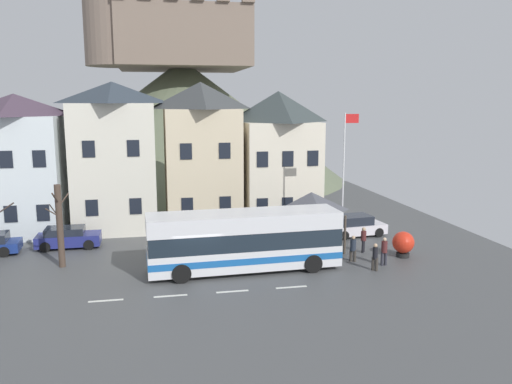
{
  "coord_description": "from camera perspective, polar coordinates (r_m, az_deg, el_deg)",
  "views": [
    {
      "loc": [
        -2.14,
        -26.48,
        9.23
      ],
      "look_at": [
        3.91,
        3.55,
        3.83
      ],
      "focal_mm": 36.39,
      "sensor_mm": 36.0,
      "label": 1
    }
  ],
  "objects": [
    {
      "name": "transit_bus",
      "position": [
        28.48,
        -1.29,
        -5.44
      ],
      "size": [
        10.61,
        3.04,
        3.27
      ],
      "rotation": [
        0.0,
        0.0,
        0.04
      ],
      "color": "silver",
      "rests_on": "ground_plane"
    },
    {
      "name": "pedestrian_00",
      "position": [
        30.76,
        10.62,
        -6.06
      ],
      "size": [
        0.35,
        0.34,
        1.54
      ],
      "color": "#38332D",
      "rests_on": "ground_plane"
    },
    {
      "name": "parked_car_00",
      "position": [
        35.21,
        -19.98,
        -4.72
      ],
      "size": [
        3.93,
        1.85,
        1.32
      ],
      "rotation": [
        0.0,
        0.0,
        0.01
      ],
      "color": "navy",
      "rests_on": "ground_plane"
    },
    {
      "name": "townhouse_02",
      "position": [
        38.7,
        -6.0,
        4.1
      ],
      "size": [
        5.32,
        5.76,
        10.59
      ],
      "color": "beige",
      "rests_on": "ground_plane"
    },
    {
      "name": "ground_plane",
      "position": [
        28.14,
        -6.47,
        -9.28
      ],
      "size": [
        40.0,
        60.0,
        0.07
      ],
      "color": "#4B4C4E"
    },
    {
      "name": "bus_shelter",
      "position": [
        32.62,
        6.09,
        -1.1
      ],
      "size": [
        3.6,
        3.6,
        3.61
      ],
      "color": "#473D33",
      "rests_on": "ground_plane"
    },
    {
      "name": "townhouse_03",
      "position": [
        39.8,
        2.43,
        3.85
      ],
      "size": [
        5.55,
        5.95,
        9.95
      ],
      "color": "beige",
      "rests_on": "ground_plane"
    },
    {
      "name": "parked_car_01",
      "position": [
        36.62,
        10.8,
        -3.66
      ],
      "size": [
        4.18,
        2.36,
        1.44
      ],
      "rotation": [
        0.0,
        0.0,
        0.11
      ],
      "color": "silver",
      "rests_on": "ground_plane"
    },
    {
      "name": "pedestrian_03",
      "position": [
        32.67,
        11.74,
        -4.95
      ],
      "size": [
        0.32,
        0.32,
        1.58
      ],
      "color": "black",
      "rests_on": "ground_plane"
    },
    {
      "name": "pedestrian_02",
      "position": [
        29.4,
        12.96,
        -6.96
      ],
      "size": [
        0.31,
        0.32,
        1.54
      ],
      "color": "#38332D",
      "rests_on": "ground_plane"
    },
    {
      "name": "pedestrian_01",
      "position": [
        30.4,
        13.92,
        -6.24
      ],
      "size": [
        0.37,
        0.33,
        1.63
      ],
      "color": "#2D2D38",
      "rests_on": "ground_plane"
    },
    {
      "name": "townhouse_00",
      "position": [
        39.83,
        -24.64,
        2.78
      ],
      "size": [
        5.99,
        6.12,
        9.72
      ],
      "color": "silver",
      "rests_on": "ground_plane"
    },
    {
      "name": "townhouse_01",
      "position": [
        38.89,
        -15.25,
        3.83
      ],
      "size": [
        5.71,
        6.3,
        10.57
      ],
      "color": "silver",
      "rests_on": "ground_plane"
    },
    {
      "name": "parked_car_03",
      "position": [
        35.5,
        1.98,
        -4.06
      ],
      "size": [
        4.11,
        2.34,
        1.24
      ],
      "rotation": [
        0.0,
        0.0,
        0.13
      ],
      "color": "navy",
      "rests_on": "ground_plane"
    },
    {
      "name": "hilltop_castle",
      "position": [
        61.81,
        -8.1,
        8.44
      ],
      "size": [
        37.78,
        37.78,
        20.94
      ],
      "color": "#5F694F",
      "rests_on": "ground_plane"
    },
    {
      "name": "public_bench",
      "position": [
        34.47,
        1.58,
        -4.72
      ],
      "size": [
        1.73,
        0.48,
        0.87
      ],
      "color": "#473828",
      "rests_on": "ground_plane"
    },
    {
      "name": "flagpole",
      "position": [
        33.07,
        9.7,
        2.22
      ],
      "size": [
        0.95,
        0.1,
        8.5
      ],
      "color": "silver",
      "rests_on": "ground_plane"
    },
    {
      "name": "bare_tree_01",
      "position": [
        30.89,
        -20.77,
        -3.44
      ],
      "size": [
        1.2,
        2.31,
        4.69
      ],
      "color": "#47382D",
      "rests_on": "ground_plane"
    },
    {
      "name": "harbour_buoy",
      "position": [
        32.31,
        15.88,
        -5.43
      ],
      "size": [
        1.3,
        1.3,
        1.55
      ],
      "color": "black",
      "rests_on": "ground_plane"
    }
  ]
}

